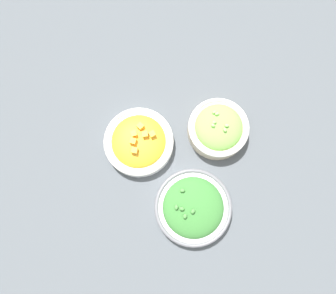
# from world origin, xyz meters

# --- Properties ---
(ground_plane) EXTENTS (3.00, 3.00, 0.00)m
(ground_plane) POSITION_xyz_m (0.00, 0.00, 0.00)
(ground_plane) COLOR #4C5156
(bowl_squash) EXTENTS (0.21, 0.21, 0.08)m
(bowl_squash) POSITION_xyz_m (0.08, 0.04, 0.03)
(bowl_squash) COLOR white
(bowl_squash) RESTS_ON ground_plane
(bowl_broccoli) EXTENTS (0.23, 0.23, 0.07)m
(bowl_broccoli) POSITION_xyz_m (-0.16, 0.11, 0.02)
(bowl_broccoli) COLOR white
(bowl_broccoli) RESTS_ON ground_plane
(bowl_lettuce) EXTENTS (0.18, 0.18, 0.09)m
(bowl_lettuce) POSITION_xyz_m (-0.09, -0.13, 0.04)
(bowl_lettuce) COLOR beige
(bowl_lettuce) RESTS_ON ground_plane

